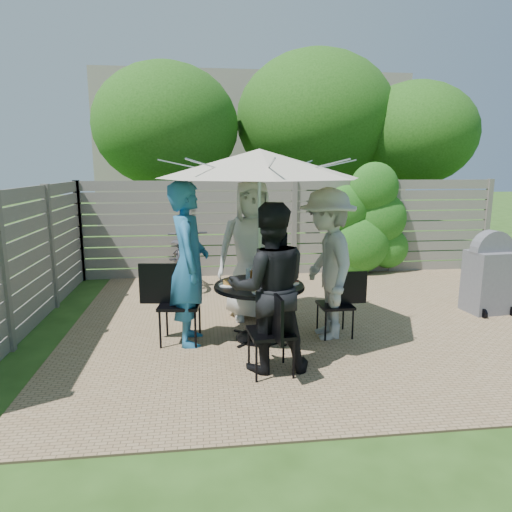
{
  "coord_description": "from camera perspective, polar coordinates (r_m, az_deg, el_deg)",
  "views": [
    {
      "loc": [
        -1.77,
        -5.61,
        2.1
      ],
      "look_at": [
        -1.12,
        -0.14,
        1.01
      ],
      "focal_mm": 32.0,
      "sensor_mm": 36.0,
      "label": 1
    }
  ],
  "objects": [
    {
      "name": "backyard_envelope",
      "position": [
        16.01,
        -0.19,
        13.0
      ],
      "size": [
        60.0,
        60.0,
        5.0
      ],
      "color": "#294816",
      "rests_on": "ground"
    },
    {
      "name": "bbq_grill",
      "position": [
        7.36,
        27.11,
        -2.23
      ],
      "size": [
        0.64,
        0.51,
        1.21
      ],
      "rotation": [
        0.0,
        0.0,
        0.1
      ],
      "color": "slate",
      "rests_on": "ground"
    },
    {
      "name": "person_right",
      "position": [
        5.6,
        8.87,
        -1.04
      ],
      "size": [
        0.69,
        1.2,
        1.86
      ],
      "primitive_type": "imported",
      "rotation": [
        0.0,
        0.0,
        4.71
      ],
      "color": "#A5A6A2",
      "rests_on": "ground"
    },
    {
      "name": "glass_right",
      "position": [
        5.61,
        2.91,
        -2.51
      ],
      "size": [
        0.07,
        0.07,
        0.14
      ],
      "primitive_type": "cylinder",
      "color": "silver",
      "rests_on": "patio_table"
    },
    {
      "name": "coffee_cup",
      "position": [
        5.7,
        1.13,
        -2.38
      ],
      "size": [
        0.08,
        0.08,
        0.12
      ],
      "primitive_type": "cylinder",
      "color": "#C6B293",
      "rests_on": "patio_table"
    },
    {
      "name": "plate_front",
      "position": [
        5.14,
        0.9,
        -4.3
      ],
      "size": [
        0.26,
        0.26,
        0.06
      ],
      "color": "white",
      "rests_on": "patio_table"
    },
    {
      "name": "plate_left",
      "position": [
        5.45,
        -3.36,
        -3.41
      ],
      "size": [
        0.26,
        0.26,
        0.06
      ],
      "color": "white",
      "rests_on": "patio_table"
    },
    {
      "name": "chair_back",
      "position": [
        6.53,
        -0.65,
        -5.16
      ],
      "size": [
        0.43,
        0.63,
        0.87
      ],
      "rotation": [
        0.0,
        0.0,
        4.73
      ],
      "color": "black",
      "rests_on": "ground"
    },
    {
      "name": "syrup_jug",
      "position": [
        5.51,
        -0.28,
        -2.63
      ],
      "size": [
        0.09,
        0.09,
        0.16
      ],
      "primitive_type": "cylinder",
      "color": "#59280C",
      "rests_on": "patio_table"
    },
    {
      "name": "glass_back",
      "position": [
        5.71,
        -0.96,
        -2.25
      ],
      "size": [
        0.07,
        0.07,
        0.14
      ],
      "primitive_type": "cylinder",
      "color": "silver",
      "rests_on": "patio_table"
    },
    {
      "name": "glass_front",
      "position": [
        5.24,
        1.9,
        -3.49
      ],
      "size": [
        0.07,
        0.07,
        0.14
      ],
      "primitive_type": "cylinder",
      "color": "silver",
      "rests_on": "patio_table"
    },
    {
      "name": "plate_back",
      "position": [
        5.83,
        -0.03,
        -2.43
      ],
      "size": [
        0.26,
        0.26,
        0.06
      ],
      "color": "white",
      "rests_on": "patio_table"
    },
    {
      "name": "plate_right",
      "position": [
        5.54,
        4.11,
        -3.19
      ],
      "size": [
        0.26,
        0.26,
        0.06
      ],
      "color": "white",
      "rests_on": "patio_table"
    },
    {
      "name": "person_left",
      "position": [
        5.39,
        -8.38,
        -1.05
      ],
      "size": [
        0.47,
        0.71,
        1.94
      ],
      "primitive_type": "imported",
      "rotation": [
        0.0,
        0.0,
        7.85
      ],
      "color": "#226493",
      "rests_on": "ground"
    },
    {
      "name": "umbrella",
      "position": [
        5.31,
        0.43,
        11.46
      ],
      "size": [
        2.37,
        2.37,
        2.29
      ],
      "rotation": [
        0.0,
        0.0,
        -0.0
      ],
      "color": "silver",
      "rests_on": "ground"
    },
    {
      "name": "chair_right",
      "position": [
        5.82,
        9.95,
        -7.55
      ],
      "size": [
        0.6,
        0.41,
        0.83
      ],
      "rotation": [
        0.0,
        0.0,
        3.17
      ],
      "color": "black",
      "rests_on": "ground"
    },
    {
      "name": "chair_left",
      "position": [
        5.58,
        -9.59,
        -7.85
      ],
      "size": [
        0.73,
        0.53,
        0.98
      ],
      "rotation": [
        0.0,
        0.0,
        6.16
      ],
      "color": "black",
      "rests_on": "ground"
    },
    {
      "name": "person_front",
      "position": [
        4.65,
        1.67,
        -4.06
      ],
      "size": [
        0.86,
        0.67,
        1.76
      ],
      "primitive_type": "imported",
      "rotation": [
        0.0,
        0.0,
        3.14
      ],
      "color": "black",
      "rests_on": "ground"
    },
    {
      "name": "person_back",
      "position": [
        6.24,
        -0.53,
        0.72
      ],
      "size": [
        0.95,
        0.62,
        1.94
      ],
      "primitive_type": "imported",
      "rotation": [
        0.0,
        0.0,
        6.28
      ],
      "color": "silver",
      "rests_on": "ground"
    },
    {
      "name": "chair_front",
      "position": [
        4.72,
        1.89,
        -11.58
      ],
      "size": [
        0.48,
        0.67,
        0.91
      ],
      "rotation": [
        0.0,
        0.0,
        1.66
      ],
      "color": "black",
      "rests_on": "ground"
    },
    {
      "name": "bicycle",
      "position": [
        8.37,
        -9.2,
        0.03
      ],
      "size": [
        1.12,
        2.02,
        1.01
      ],
      "primitive_type": "imported",
      "rotation": [
        0.0,
        0.0,
        0.25
      ],
      "color": "#333338",
      "rests_on": "ground"
    },
    {
      "name": "patio_table",
      "position": [
        5.55,
        0.4,
        -5.68
      ],
      "size": [
        1.08,
        1.08,
        0.7
      ],
      "rotation": [
        0.0,
        0.0,
        -0.0
      ],
      "color": "black",
      "rests_on": "ground"
    }
  ]
}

